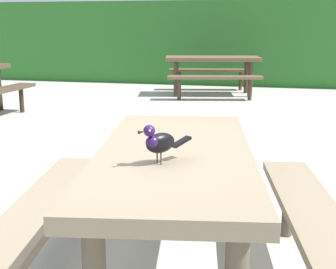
% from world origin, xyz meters
% --- Properties ---
extents(ground_plane, '(60.00, 60.00, 0.00)m').
position_xyz_m(ground_plane, '(0.00, 0.00, 0.00)').
color(ground_plane, '#B7B5AD').
extents(hedge_wall, '(28.00, 1.24, 1.87)m').
position_xyz_m(hedge_wall, '(0.00, 9.05, 0.94)').
color(hedge_wall, '#2D6B28').
rests_on(hedge_wall, ground).
extents(picnic_table_foreground, '(1.94, 1.96, 0.74)m').
position_xyz_m(picnic_table_foreground, '(0.35, -0.09, 0.56)').
color(picnic_table_foreground, '#84725B').
rests_on(picnic_table_foreground, ground).
extents(bird_grackle, '(0.20, 0.24, 0.18)m').
position_xyz_m(bird_grackle, '(0.34, -0.37, 0.84)').
color(bird_grackle, black).
rests_on(bird_grackle, picnic_table_foreground).
extents(picnic_table_mid_left, '(2.02, 1.99, 0.74)m').
position_xyz_m(picnic_table_mid_left, '(-0.44, 6.99, 0.56)').
color(picnic_table_mid_left, brown).
rests_on(picnic_table_mid_left, ground).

